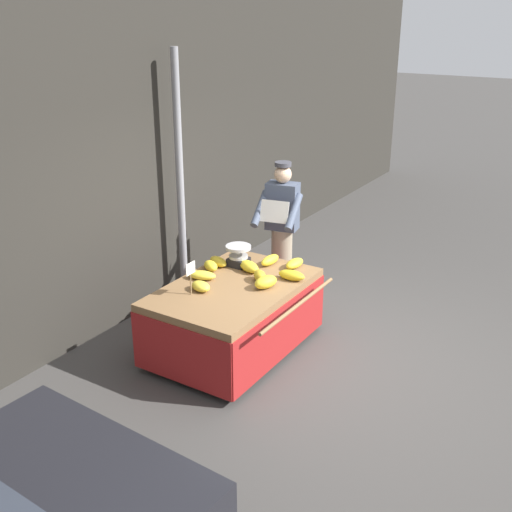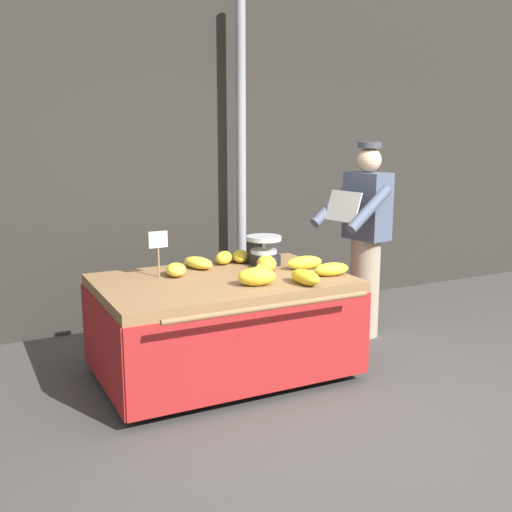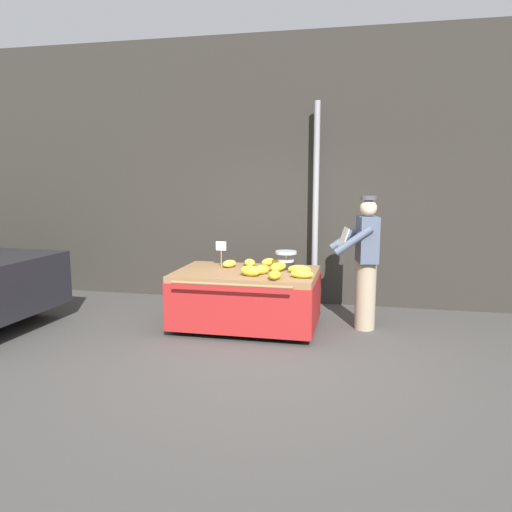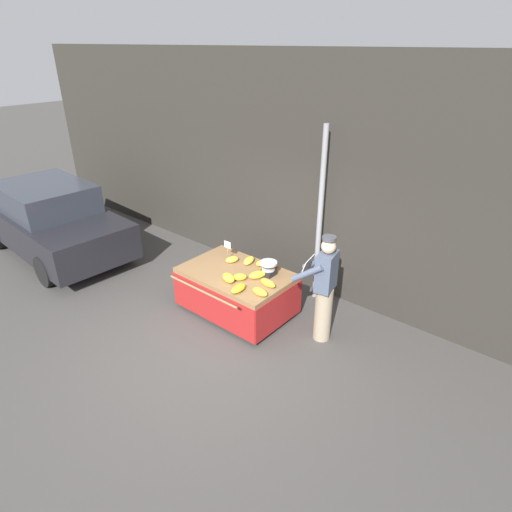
{
  "view_description": "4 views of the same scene",
  "coord_description": "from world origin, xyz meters",
  "px_view_note": "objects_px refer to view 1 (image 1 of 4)",
  "views": [
    {
      "loc": [
        -5.3,
        -2.29,
        3.42
      ],
      "look_at": [
        -0.02,
        1.02,
        0.96
      ],
      "focal_mm": 44.29,
      "sensor_mm": 36.0,
      "label": 1
    },
    {
      "loc": [
        -2.15,
        -2.97,
        1.83
      ],
      "look_at": [
        -0.19,
        0.94,
        0.92
      ],
      "focal_mm": 43.28,
      "sensor_mm": 36.0,
      "label": 2
    },
    {
      "loc": [
        1.03,
        -4.99,
        1.95
      ],
      "look_at": [
        -0.31,
        1.18,
        0.93
      ],
      "focal_mm": 34.64,
      "sensor_mm": 36.0,
      "label": 3
    },
    {
      "loc": [
        3.81,
        -3.47,
        4.14
      ],
      "look_at": [
        -0.02,
        1.09,
        1.15
      ],
      "focal_mm": 30.28,
      "sensor_mm": 36.0,
      "label": 4
    }
  ],
  "objects_px": {
    "price_sign": "(191,271)",
    "banana_bunch_0": "(292,275)",
    "banana_bunch_6": "(266,282)",
    "banana_bunch_4": "(249,266)",
    "banana_cart": "(234,303)",
    "banana_bunch_8": "(218,262)",
    "street_pole": "(180,181)",
    "vendor_person": "(282,230)",
    "banana_bunch_1": "(201,286)",
    "banana_bunch_2": "(202,275)",
    "weighing_scale": "(238,256)",
    "banana_bunch_7": "(211,266)",
    "banana_bunch_3": "(260,276)",
    "banana_bunch_9": "(295,263)",
    "banana_bunch_5": "(270,260)"
  },
  "relations": [
    {
      "from": "price_sign",
      "to": "banana_bunch_0",
      "type": "distance_m",
      "value": 1.1
    },
    {
      "from": "banana_bunch_6",
      "to": "banana_bunch_4",
      "type": "bearing_deg",
      "value": 54.04
    },
    {
      "from": "banana_cart",
      "to": "banana_bunch_8",
      "type": "height_order",
      "value": "banana_bunch_8"
    },
    {
      "from": "street_pole",
      "to": "vendor_person",
      "type": "bearing_deg",
      "value": -52.67
    },
    {
      "from": "banana_bunch_1",
      "to": "banana_bunch_4",
      "type": "height_order",
      "value": "banana_bunch_4"
    },
    {
      "from": "banana_bunch_1",
      "to": "banana_bunch_2",
      "type": "xyz_separation_m",
      "value": [
        0.24,
        0.16,
        -0.0
      ]
    },
    {
      "from": "banana_bunch_1",
      "to": "banana_bunch_6",
      "type": "xyz_separation_m",
      "value": [
        0.41,
        -0.52,
        0.02
      ]
    },
    {
      "from": "weighing_scale",
      "to": "vendor_person",
      "type": "bearing_deg",
      "value": 2.02
    },
    {
      "from": "weighing_scale",
      "to": "price_sign",
      "type": "relative_size",
      "value": 0.82
    },
    {
      "from": "banana_bunch_7",
      "to": "street_pole",
      "type": "bearing_deg",
      "value": 56.37
    },
    {
      "from": "banana_cart",
      "to": "banana_bunch_6",
      "type": "height_order",
      "value": "banana_bunch_6"
    },
    {
      "from": "banana_bunch_3",
      "to": "banana_bunch_9",
      "type": "relative_size",
      "value": 0.78
    },
    {
      "from": "banana_bunch_1",
      "to": "banana_bunch_5",
      "type": "bearing_deg",
      "value": -13.63
    },
    {
      "from": "weighing_scale",
      "to": "banana_bunch_7",
      "type": "height_order",
      "value": "weighing_scale"
    },
    {
      "from": "banana_bunch_5",
      "to": "banana_bunch_9",
      "type": "xyz_separation_m",
      "value": [
        0.07,
        -0.27,
        -0.0
      ]
    },
    {
      "from": "street_pole",
      "to": "banana_bunch_9",
      "type": "xyz_separation_m",
      "value": [
        0.0,
        -1.55,
        -0.71
      ]
    },
    {
      "from": "banana_bunch_7",
      "to": "banana_bunch_6",
      "type": "bearing_deg",
      "value": -96.11
    },
    {
      "from": "vendor_person",
      "to": "banana_bunch_1",
      "type": "bearing_deg",
      "value": -177.39
    },
    {
      "from": "banana_bunch_7",
      "to": "banana_bunch_9",
      "type": "xyz_separation_m",
      "value": [
        0.55,
        -0.74,
        -0.0
      ]
    },
    {
      "from": "banana_cart",
      "to": "banana_bunch_2",
      "type": "relative_size",
      "value": 6.07
    },
    {
      "from": "price_sign",
      "to": "banana_bunch_4",
      "type": "relative_size",
      "value": 1.17
    },
    {
      "from": "price_sign",
      "to": "banana_bunch_4",
      "type": "distance_m",
      "value": 0.84
    },
    {
      "from": "banana_cart",
      "to": "banana_bunch_4",
      "type": "bearing_deg",
      "value": 9.31
    },
    {
      "from": "banana_bunch_8",
      "to": "banana_bunch_7",
      "type": "bearing_deg",
      "value": -177.0
    },
    {
      "from": "banana_bunch_3",
      "to": "banana_bunch_6",
      "type": "xyz_separation_m",
      "value": [
        -0.11,
        -0.14,
        0.01
      ]
    },
    {
      "from": "banana_bunch_7",
      "to": "banana_bunch_3",
      "type": "bearing_deg",
      "value": -87.1
    },
    {
      "from": "banana_bunch_2",
      "to": "banana_bunch_5",
      "type": "relative_size",
      "value": 1.03
    },
    {
      "from": "price_sign",
      "to": "banana_bunch_7",
      "type": "height_order",
      "value": "price_sign"
    },
    {
      "from": "street_pole",
      "to": "banana_bunch_2",
      "type": "xyz_separation_m",
      "value": [
        -0.79,
        -0.89,
        -0.71
      ]
    },
    {
      "from": "banana_bunch_5",
      "to": "banana_bunch_9",
      "type": "distance_m",
      "value": 0.28
    },
    {
      "from": "price_sign",
      "to": "banana_bunch_7",
      "type": "xyz_separation_m",
      "value": [
        0.61,
        0.2,
        -0.2
      ]
    },
    {
      "from": "banana_bunch_2",
      "to": "banana_bunch_8",
      "type": "height_order",
      "value": "banana_bunch_8"
    },
    {
      "from": "street_pole",
      "to": "vendor_person",
      "type": "height_order",
      "value": "street_pole"
    },
    {
      "from": "banana_bunch_8",
      "to": "weighing_scale",
      "type": "bearing_deg",
      "value": -59.15
    },
    {
      "from": "street_pole",
      "to": "banana_bunch_9",
      "type": "bearing_deg",
      "value": -89.94
    },
    {
      "from": "price_sign",
      "to": "banana_bunch_5",
      "type": "bearing_deg",
      "value": -13.45
    },
    {
      "from": "banana_cart",
      "to": "banana_bunch_8",
      "type": "xyz_separation_m",
      "value": [
        0.36,
        0.44,
        0.24
      ]
    },
    {
      "from": "banana_bunch_0",
      "to": "banana_bunch_6",
      "type": "bearing_deg",
      "value": 159.04
    },
    {
      "from": "banana_bunch_0",
      "to": "banana_bunch_5",
      "type": "relative_size",
      "value": 1.01
    },
    {
      "from": "weighing_scale",
      "to": "banana_bunch_5",
      "type": "height_order",
      "value": "weighing_scale"
    },
    {
      "from": "banana_bunch_8",
      "to": "banana_bunch_0",
      "type": "bearing_deg",
      "value": -84.27
    },
    {
      "from": "banana_bunch_9",
      "to": "banana_bunch_4",
      "type": "bearing_deg",
      "value": 133.71
    },
    {
      "from": "banana_bunch_4",
      "to": "banana_bunch_0",
      "type": "bearing_deg",
      "value": -84.88
    },
    {
      "from": "banana_bunch_6",
      "to": "banana_bunch_7",
      "type": "relative_size",
      "value": 1.15
    },
    {
      "from": "banana_bunch_9",
      "to": "vendor_person",
      "type": "height_order",
      "value": "vendor_person"
    },
    {
      "from": "banana_bunch_3",
      "to": "banana_bunch_2",
      "type": "bearing_deg",
      "value": 117.34
    },
    {
      "from": "banana_bunch_2",
      "to": "banana_bunch_9",
      "type": "height_order",
      "value": "banana_bunch_9"
    },
    {
      "from": "street_pole",
      "to": "banana_bunch_3",
      "type": "height_order",
      "value": "street_pole"
    },
    {
      "from": "banana_cart",
      "to": "price_sign",
      "type": "height_order",
      "value": "price_sign"
    },
    {
      "from": "banana_bunch_6",
      "to": "banana_bunch_5",
      "type": "bearing_deg",
      "value": 26.92
    }
  ]
}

